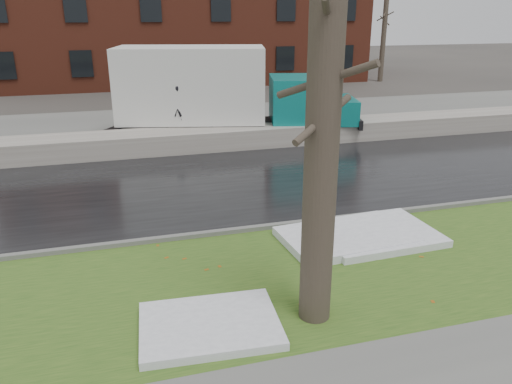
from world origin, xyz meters
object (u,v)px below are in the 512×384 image
object	(u,v)px
fire_hydrant	(323,233)
tree	(323,124)
worker	(178,106)
box_truck	(221,91)

from	to	relation	value
fire_hydrant	tree	size ratio (longest dim) A/B	0.11
fire_hydrant	worker	bearing A→B (deg)	82.78
box_truck	worker	size ratio (longest dim) A/B	6.96
tree	box_truck	bearing A→B (deg)	84.74
fire_hydrant	box_truck	size ratio (longest dim) A/B	0.07
fire_hydrant	box_truck	bearing A→B (deg)	72.32
fire_hydrant	tree	bearing A→B (deg)	-133.76
tree	box_truck	xyz separation A→B (m)	(1.16, 12.64, -1.40)
tree	box_truck	world-z (taller)	tree
worker	tree	bearing A→B (deg)	113.39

